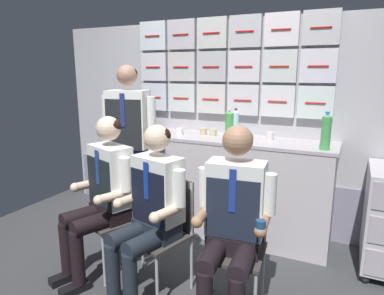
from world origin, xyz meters
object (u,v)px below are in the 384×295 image
(folding_chair_by_counter, at_px, (237,234))
(water_bottle_blue_cap, at_px, (236,123))
(crew_member_right, at_px, (150,206))
(crew_member_left, at_px, (102,189))
(folding_chair_right, at_px, (166,222))
(crew_member_standing, at_px, (129,139))
(folding_chair_left, at_px, (121,207))
(paper_cup_tan, at_px, (203,131))
(crew_member_by_counter, at_px, (233,216))

(folding_chair_by_counter, distance_m, water_bottle_blue_cap, 1.34)
(crew_member_right, bearing_deg, folding_chair_by_counter, 17.74)
(crew_member_left, distance_m, water_bottle_blue_cap, 1.46)
(folding_chair_right, height_order, water_bottle_blue_cap, water_bottle_blue_cap)
(folding_chair_right, bearing_deg, crew_member_right, -105.16)
(crew_member_left, height_order, crew_member_right, crew_member_left)
(folding_chair_right, relative_size, crew_member_standing, 0.50)
(folding_chair_left, height_order, crew_member_standing, crew_member_standing)
(crew_member_standing, distance_m, paper_cup_tan, 0.78)
(folding_chair_right, xyz_separation_m, water_bottle_blue_cap, (0.15, 1.16, 0.60))
(crew_member_left, distance_m, crew_member_right, 0.52)
(folding_chair_right, distance_m, crew_member_standing, 1.00)
(crew_member_right, height_order, crew_member_by_counter, crew_member_by_counter)
(crew_member_left, distance_m, paper_cup_tan, 1.27)
(crew_member_right, bearing_deg, folding_chair_left, 150.93)
(water_bottle_blue_cap, bearing_deg, crew_member_right, -98.13)
(crew_member_left, xyz_separation_m, crew_member_by_counter, (1.12, -0.07, 0.01))
(folding_chair_right, bearing_deg, crew_member_standing, 142.50)
(crew_member_standing, distance_m, water_bottle_blue_cap, 1.06)
(paper_cup_tan, bearing_deg, folding_chair_by_counter, -56.02)
(crew_member_by_counter, bearing_deg, folding_chair_right, 167.76)
(folding_chair_left, distance_m, folding_chair_right, 0.50)
(folding_chair_right, bearing_deg, folding_chair_by_counter, 3.59)
(crew_member_left, bearing_deg, paper_cup_tan, 72.92)
(crew_member_standing, bearing_deg, crew_member_left, -76.51)
(crew_member_left, xyz_separation_m, folding_chair_by_counter, (1.10, 0.09, -0.19))
(folding_chair_left, xyz_separation_m, folding_chair_by_counter, (1.04, -0.06, 0.00))
(crew_member_standing, bearing_deg, folding_chair_by_counter, -21.80)
(crew_member_right, xyz_separation_m, crew_member_standing, (-0.65, 0.68, 0.31))
(folding_chair_right, height_order, paper_cup_tan, paper_cup_tan)
(crew_member_by_counter, bearing_deg, crew_member_left, 176.32)
(crew_member_left, height_order, crew_member_standing, crew_member_standing)
(folding_chair_right, bearing_deg, crew_member_by_counter, -12.24)
(folding_chair_right, distance_m, folding_chair_by_counter, 0.55)
(crew_member_right, xyz_separation_m, water_bottle_blue_cap, (0.19, 1.32, 0.42))
(paper_cup_tan, bearing_deg, crew_member_by_counter, -58.91)
(crew_member_right, height_order, folding_chair_by_counter, crew_member_right)
(crew_member_by_counter, distance_m, paper_cup_tan, 1.49)
(crew_member_left, relative_size, crew_member_right, 1.02)
(crew_member_left, height_order, water_bottle_blue_cap, crew_member_left)
(water_bottle_blue_cap, bearing_deg, crew_member_standing, -142.93)
(folding_chair_left, relative_size, paper_cup_tan, 11.85)
(crew_member_left, distance_m, folding_chair_by_counter, 1.12)
(folding_chair_right, relative_size, folding_chair_by_counter, 1.00)
(folding_chair_by_counter, distance_m, crew_member_by_counter, 0.25)
(folding_chair_left, xyz_separation_m, crew_member_right, (0.45, -0.25, 0.18))
(crew_member_left, bearing_deg, folding_chair_left, 68.67)
(crew_member_by_counter, bearing_deg, water_bottle_blue_cap, 108.08)
(folding_chair_left, bearing_deg, folding_chair_by_counter, -3.42)
(crew_member_left, height_order, paper_cup_tan, crew_member_left)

